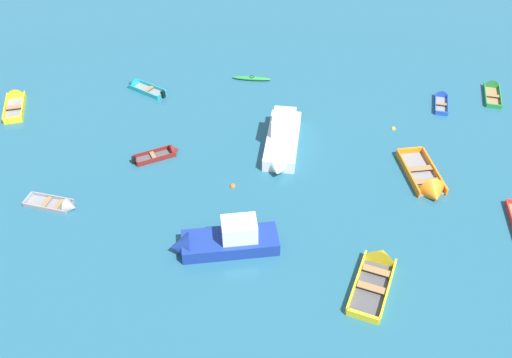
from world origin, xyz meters
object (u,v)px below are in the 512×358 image
(motor_launch_deep_blue_near_camera, at_px, (222,240))
(motor_launch_white_far_left, at_px, (282,142))
(rowboat_turquoise_far_right, at_px, (139,86))
(rowboat_maroon_near_right, at_px, (165,153))
(rowboat_grey_back_row_center, at_px, (62,206))
(rowboat_yellow_outer_left, at_px, (16,100))
(rowboat_yellow_back_row_right, at_px, (378,267))
(rowboat_green_midfield_left, at_px, (492,89))
(mooring_buoy_trailing, at_px, (233,186))
(mooring_buoy_near_foreground, at_px, (393,129))
(rowboat_blue_cluster_inner, at_px, (441,99))
(kayak_green_far_back, at_px, (252,78))
(rowboat_orange_back_row_left, at_px, (429,186))

(motor_launch_deep_blue_near_camera, distance_m, motor_launch_white_far_left, 8.90)
(rowboat_turquoise_far_right, xyz_separation_m, rowboat_maroon_near_right, (1.27, -8.12, -0.00))
(rowboat_grey_back_row_center, bearing_deg, motor_launch_deep_blue_near_camera, -29.33)
(rowboat_yellow_outer_left, distance_m, rowboat_yellow_back_row_right, 27.15)
(rowboat_green_midfield_left, xyz_separation_m, mooring_buoy_trailing, (-19.81, -6.74, -0.14))
(rowboat_green_midfield_left, xyz_separation_m, mooring_buoy_near_foreground, (-8.60, -3.14, -0.14))
(motor_launch_deep_blue_near_camera, bearing_deg, rowboat_blue_cluster_inner, 32.60)
(rowboat_blue_cluster_inner, xyz_separation_m, rowboat_turquoise_far_right, (-20.63, 5.59, 0.01))
(rowboat_grey_back_row_center, height_order, mooring_buoy_near_foreground, rowboat_grey_back_row_center)
(rowboat_yellow_outer_left, relative_size, rowboat_turquoise_far_right, 1.29)
(rowboat_turquoise_far_right, distance_m, rowboat_grey_back_row_center, 12.65)
(kayak_green_far_back, xyz_separation_m, rowboat_yellow_back_row_right, (2.88, -18.86, 0.06))
(rowboat_blue_cluster_inner, bearing_deg, rowboat_turquoise_far_right, 164.84)
(rowboat_orange_back_row_left, xyz_separation_m, rowboat_yellow_back_row_right, (-4.95, -5.16, -0.02))
(rowboat_yellow_outer_left, bearing_deg, motor_launch_white_far_left, -26.92)
(motor_launch_deep_blue_near_camera, bearing_deg, rowboat_maroon_near_right, 106.01)
(rowboat_orange_back_row_left, bearing_deg, motor_launch_deep_blue_near_camera, -169.23)
(motor_launch_white_far_left, bearing_deg, rowboat_yellow_back_row_right, -76.12)
(rowboat_orange_back_row_left, distance_m, mooring_buoy_trailing, 11.29)
(motor_launch_white_far_left, height_order, rowboat_green_midfield_left, motor_launch_white_far_left)
(mooring_buoy_trailing, bearing_deg, rowboat_green_midfield_left, 18.79)
(motor_launch_deep_blue_near_camera, xyz_separation_m, rowboat_grey_back_row_center, (-8.31, 4.67, -0.46))
(rowboat_turquoise_far_right, relative_size, mooring_buoy_trailing, 8.91)
(motor_launch_deep_blue_near_camera, bearing_deg, rowboat_turquoise_far_right, 102.54)
(mooring_buoy_near_foreground, bearing_deg, rowboat_orange_back_row_left, -91.54)
(rowboat_yellow_outer_left, height_order, motor_launch_white_far_left, motor_launch_white_far_left)
(rowboat_grey_back_row_center, distance_m, mooring_buoy_trailing, 9.57)
(rowboat_green_midfield_left, bearing_deg, rowboat_maroon_near_right, -172.51)
(rowboat_turquoise_far_right, bearing_deg, rowboat_yellow_back_row_right, -60.24)
(rowboat_grey_back_row_center, bearing_deg, rowboat_maroon_near_right, 31.63)
(rowboat_blue_cluster_inner, xyz_separation_m, mooring_buoy_near_foreground, (-4.50, -2.58, -0.14))
(rowboat_blue_cluster_inner, relative_size, motor_launch_deep_blue_near_camera, 0.51)
(rowboat_yellow_outer_left, relative_size, rowboat_yellow_back_row_right, 0.83)
(rowboat_maroon_near_right, distance_m, rowboat_yellow_back_row_right, 14.80)
(rowboat_orange_back_row_left, height_order, rowboat_yellow_back_row_right, rowboat_orange_back_row_left)
(rowboat_maroon_near_right, xyz_separation_m, mooring_buoy_trailing, (3.64, -3.66, -0.15))
(kayak_green_far_back, height_order, rowboat_blue_cluster_inner, rowboat_blue_cluster_inner)
(kayak_green_far_back, height_order, rowboat_orange_back_row_left, rowboat_orange_back_row_left)
(motor_launch_white_far_left, height_order, rowboat_maroon_near_right, motor_launch_white_far_left)
(rowboat_yellow_back_row_right, bearing_deg, rowboat_grey_back_row_center, 154.44)
(mooring_buoy_near_foreground, bearing_deg, mooring_buoy_trailing, -162.17)
(motor_launch_deep_blue_near_camera, xyz_separation_m, motor_launch_white_far_left, (4.81, 7.48, 0.04))
(rowboat_grey_back_row_center, bearing_deg, motor_launch_white_far_left, 12.11)
(mooring_buoy_near_foreground, distance_m, mooring_buoy_trailing, 11.77)
(rowboat_yellow_back_row_right, bearing_deg, kayak_green_far_back, 98.68)
(rowboat_blue_cluster_inner, height_order, motor_launch_deep_blue_near_camera, motor_launch_deep_blue_near_camera)
(rowboat_green_midfield_left, relative_size, mooring_buoy_near_foreground, 11.41)
(rowboat_maroon_near_right, xyz_separation_m, rowboat_yellow_back_row_right, (9.74, -11.14, 0.04))
(mooring_buoy_trailing, bearing_deg, rowboat_yellow_back_row_right, -50.83)
(mooring_buoy_trailing, bearing_deg, mooring_buoy_near_foreground, 17.83)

